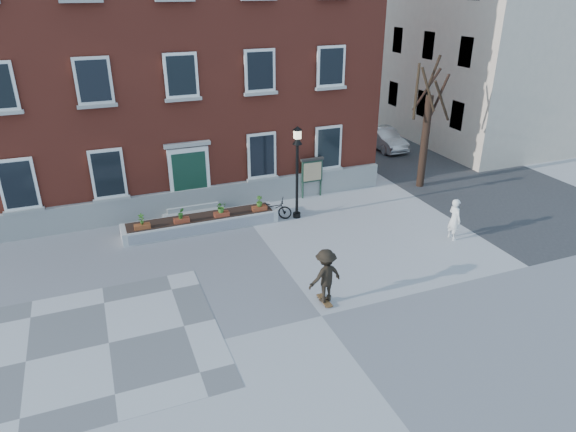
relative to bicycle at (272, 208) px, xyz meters
name	(u,v)px	position (x,y,z in m)	size (l,w,h in m)	color
ground	(321,316)	(-0.99, -7.10, -0.44)	(100.00, 100.00, 0.00)	#A1A2A4
checker_patch	(109,343)	(-6.99, -6.10, -0.44)	(6.00, 6.00, 0.01)	slate
bicycle	(272,208)	(0.00, 0.00, 0.00)	(0.59, 1.69, 0.89)	black
parked_car	(384,138)	(9.59, 6.95, 0.17)	(1.30, 3.73, 1.23)	silver
bystander	(454,219)	(5.87, -4.34, 0.38)	(0.60, 0.40, 1.65)	white
brick_building	(160,48)	(-2.99, 6.87, 5.86)	(18.40, 10.85, 12.60)	#933728
planter_assembly	(201,222)	(-2.97, 0.07, -0.14)	(6.20, 1.12, 1.15)	silver
bare_tree	(426,130)	(8.02, 0.90, 2.35)	(1.83, 1.83, 6.16)	black
side_street	(441,15)	(17.01, 12.68, 6.58)	(15.20, 36.00, 14.50)	#39393C
lamp_post	(297,160)	(1.02, -0.29, 2.10)	(0.40, 0.40, 3.93)	black
notice_board	(312,171)	(2.53, 1.55, 0.82)	(1.10, 0.16, 1.87)	#1A3526
skateboarder	(325,276)	(-0.59, -6.47, 0.50)	(1.23, 0.85, 1.83)	brown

